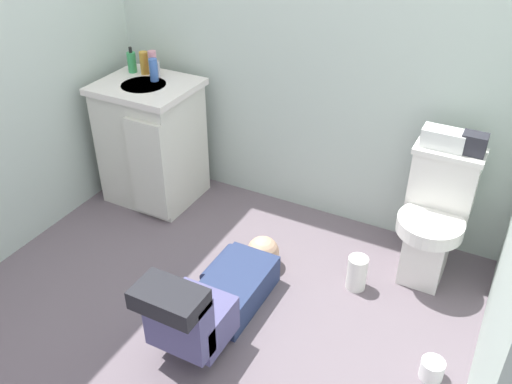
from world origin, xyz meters
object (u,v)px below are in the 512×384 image
Objects in this scene: vanity_cabinet at (152,141)px; tissue_box at (444,138)px; paper_towel_roll at (357,273)px; toilet_paper_roll at (432,369)px; bottle_blue at (154,70)px; person_plumber at (215,297)px; bottle_amber at (144,63)px; soap_dispenser at (132,62)px; bottle_pink at (153,64)px; toiletry_bag at (474,144)px; faucet at (158,69)px; toilet at (434,218)px.

tissue_box is (1.79, 0.16, 0.38)m from vanity_cabinet.
toilet_paper_roll is at bearing -39.33° from paper_towel_roll.
bottle_blue reaches higher than toilet_paper_roll.
toilet_paper_roll is (2.04, -0.67, -0.37)m from vanity_cabinet.
bottle_amber reaches higher than person_plumber.
soap_dispenser is 1.93m from paper_towel_roll.
vanity_cabinet is 4.99× the size of bottle_pink.
toiletry_bag is at bearing 0.80° from soap_dispenser.
toilet_paper_roll is (2.24, -0.80, -0.84)m from soap_dispenser.
bottle_pink is (-0.02, -0.02, 0.03)m from faucet.
soap_dispenser is 0.22m from bottle_blue.
toiletry_bag reaches higher than person_plumber.
vanity_cabinet is 1.83m from tissue_box.
toilet_paper_roll is (2.07, -0.80, -0.85)m from bottle_pink.
toiletry_bag is 1.13× the size of toilet_paper_roll.
tissue_box is 2.00× the size of toilet_paper_roll.
bottle_pink is at bearing -179.21° from tissue_box.
tissue_box is 0.15m from toiletry_bag.
toilet_paper_roll is at bearing -18.22° from vanity_cabinet.
paper_towel_roll is (1.56, -0.38, -0.80)m from bottle_pink.
faucet reaches higher than paper_towel_roll.
vanity_cabinet is at bearing -175.40° from toiletry_bag.
bottle_pink is 1.49× the size of toilet_paper_roll.
toiletry_bag reaches higher than toilet_paper_roll.
bottle_amber reaches higher than vanity_cabinet.
bottle_pink is at bearing 1.61° from soap_dispenser.
tissue_box reaches higher than toilet.
faucet is 0.19m from soap_dispenser.
toilet_paper_roll is at bearing -72.85° from tissue_box.
bottle_amber is (-1.94, 0.07, 0.52)m from toilet.
paper_towel_roll is at bearing -12.10° from bottle_blue.
bottle_blue is at bearing -72.26° from faucet.
soap_dispenser is at bearing -173.99° from faucet.
tissue_box is 1.89m from bottle_amber.
person_plumber is at bearing -41.94° from bottle_amber.
soap_dispenser is 1.15× the size of bottle_amber.
toilet is 3.41× the size of tissue_box.
bottle_pink is at bearing -179.27° from toiletry_bag.
paper_towel_roll reaches higher than toilet_paper_roll.
bottle_amber is 2.44m from toilet_paper_roll.
vanity_cabinet is 0.52m from soap_dispenser.
bottle_pink is (-1.97, -0.03, 0.10)m from toiletry_bag.
toilet_paper_roll is (1.06, 0.17, -0.13)m from person_plumber.
soap_dispenser reaches higher than toiletry_bag.
paper_towel_roll is at bearing 47.06° from person_plumber.
bottle_blue reaches higher than person_plumber.
bottle_amber is 0.88× the size of bottle_pink.
soap_dispenser reaches higher than bottle_amber.
soap_dispenser reaches higher than tissue_box.
paper_towel_roll is at bearing -14.60° from faucet.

